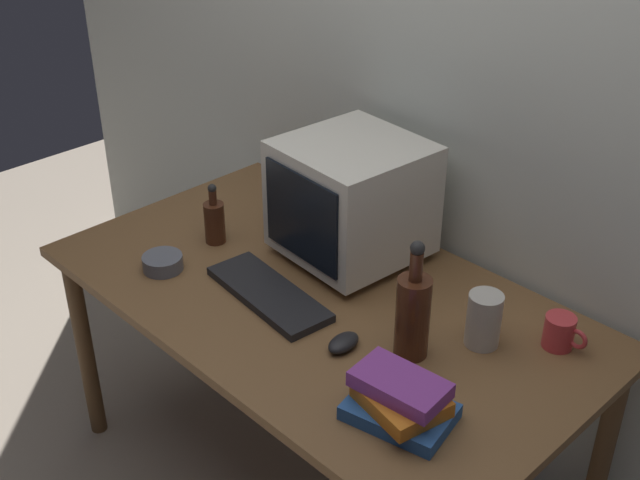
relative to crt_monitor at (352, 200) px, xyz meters
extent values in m
cube|color=beige|center=(0.09, 0.29, 0.30)|extent=(4.00, 0.08, 2.50)
cube|color=brown|center=(0.09, -0.22, -0.21)|extent=(1.60, 0.90, 0.03)
cylinder|color=brown|center=(-0.65, -0.60, -0.59)|extent=(0.06, 0.06, 0.73)
cylinder|color=brown|center=(-0.65, 0.17, -0.59)|extent=(0.06, 0.06, 0.73)
cylinder|color=brown|center=(0.83, 0.17, -0.59)|extent=(0.06, 0.06, 0.73)
cube|color=beige|center=(0.00, 0.00, -0.18)|extent=(0.30, 0.26, 0.03)
cube|color=beige|center=(0.00, 0.00, 0.01)|extent=(0.41, 0.41, 0.34)
cube|color=black|center=(-0.01, -0.19, 0.01)|extent=(0.31, 0.03, 0.27)
cube|color=black|center=(0.00, -0.33, -0.18)|extent=(0.43, 0.19, 0.02)
ellipsoid|color=black|center=(0.31, -0.34, -0.17)|extent=(0.07, 0.10, 0.04)
cylinder|color=#472314|center=(0.44, -0.24, -0.08)|extent=(0.09, 0.09, 0.22)
cylinder|color=#472314|center=(0.44, -0.24, 0.07)|extent=(0.03, 0.03, 0.08)
sphere|color=#262626|center=(0.44, -0.24, 0.12)|extent=(0.04, 0.04, 0.04)
cylinder|color=#472314|center=(-0.36, -0.24, -0.13)|extent=(0.06, 0.06, 0.13)
cylinder|color=#472314|center=(-0.36, -0.24, -0.04)|extent=(0.02, 0.02, 0.05)
sphere|color=#262626|center=(-0.36, -0.24, -0.01)|extent=(0.03, 0.03, 0.03)
cube|color=#28569E|center=(0.58, -0.44, -0.17)|extent=(0.27, 0.21, 0.04)
cube|color=orange|center=(0.58, -0.44, -0.14)|extent=(0.22, 0.19, 0.04)
cube|color=#843893|center=(0.57, -0.44, -0.10)|extent=(0.23, 0.15, 0.04)
cylinder|color=#CC383D|center=(0.69, 0.06, -0.15)|extent=(0.08, 0.08, 0.09)
torus|color=#CC383D|center=(0.74, 0.06, -0.14)|extent=(0.06, 0.01, 0.06)
cylinder|color=#595B66|center=(-0.34, -0.46, -0.17)|extent=(0.12, 0.12, 0.04)
cylinder|color=#B7B2A8|center=(0.54, -0.07, -0.12)|extent=(0.09, 0.09, 0.15)
camera|label=1|loc=(1.46, -1.55, 1.12)|focal=45.67mm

